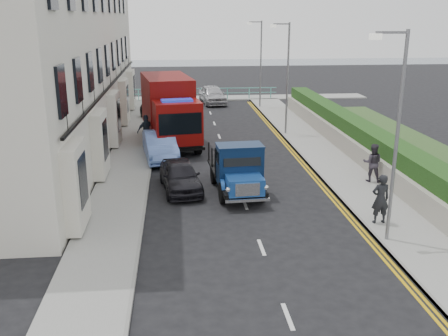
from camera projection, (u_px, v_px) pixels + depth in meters
The scene contains 22 objects.
ground at pixel (252, 224), 18.48m from camera, with size 120.00×120.00×0.00m, color black.
pavement_west at pixel (130, 159), 26.54m from camera, with size 2.40×38.00×0.12m, color gray.
pavement_east at pixel (323, 154), 27.52m from camera, with size 2.60×38.00×0.12m, color gray.
promenade at pixel (205, 98), 46.06m from camera, with size 30.00×2.50×0.12m, color gray.
sea_plane at pixel (193, 66), 75.58m from camera, with size 120.00×120.00×0.00m, color slate.
terrace_west at pixel (52, 20), 27.87m from camera, with size 6.31×30.20×14.25m.
garden_east at pixel (357, 139), 27.45m from camera, with size 1.45×28.00×1.75m.
seafront_railing at pixel (205, 94), 45.14m from camera, with size 13.00×0.08×1.11m.
lamp_near at pixel (394, 127), 15.79m from camera, with size 1.23×0.18×7.00m.
lamp_mid at pixel (286, 72), 31.02m from camera, with size 1.23×0.18×7.00m.
lamp_far at pixel (259, 59), 40.53m from camera, with size 1.23×0.18×7.00m.
bedford_lorry at pixel (239, 172), 21.06m from camera, with size 2.16×4.86×2.25m.
red_lorry at pixel (169, 108), 29.66m from camera, with size 3.66×7.79×3.92m.
parked_car_front at pixel (180, 176), 21.83m from camera, with size 1.58×3.92×1.34m, color black.
parked_car_mid at pixel (160, 146), 26.60m from camera, with size 1.56×4.49×1.48m, color #6588DA.
parked_car_rear at pixel (178, 128), 31.31m from camera, with size 1.79×4.40×1.28m, color #B9BABF.
seafront_car_left at pixel (166, 104), 38.96m from camera, with size 2.61×5.66×1.57m, color black.
seafront_car_right at pixel (212, 95), 43.42m from camera, with size 1.87×4.64×1.58m, color #B8B7BC.
pedestrian_east_near at pixel (380, 199), 18.00m from camera, with size 0.67×0.44×1.85m, color black.
pedestrian_east_far at pixel (372, 163), 22.58m from camera, with size 0.86×0.67×1.76m, color #38323D.
pedestrian_west_near at pixel (147, 131), 28.41m from camera, with size 1.11×0.46×1.90m, color #1C2633.
pedestrian_west_far at pixel (150, 120), 31.88m from camera, with size 0.85×0.55×1.74m, color #3D302C.
Camera 1 is at (-2.70, -16.88, 7.38)m, focal length 40.00 mm.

